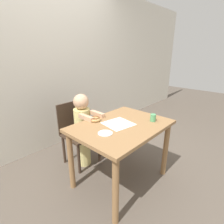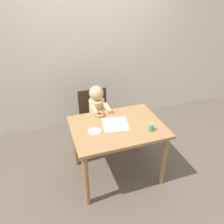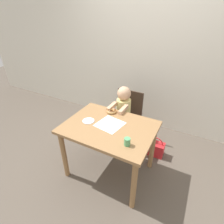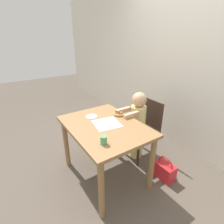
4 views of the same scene
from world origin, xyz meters
name	(u,v)px [view 3 (image 3 of 4)]	position (x,y,z in m)	size (l,w,h in m)	color
ground_plane	(110,170)	(0.00, 0.00, 0.00)	(12.00, 12.00, 0.00)	brown
wall_back	(150,55)	(0.00, 1.37, 1.25)	(8.00, 0.05, 2.50)	silver
dining_table	(109,134)	(0.00, 0.00, 0.61)	(1.03, 0.77, 0.73)	olive
chair	(126,117)	(-0.08, 0.69, 0.44)	(0.41, 0.40, 0.83)	#38281E
child_figure	(123,116)	(-0.08, 0.57, 0.52)	(0.22, 0.41, 0.98)	#E0D17F
donut	(111,111)	(-0.12, 0.29, 0.75)	(0.13, 0.13, 0.04)	tan
napkin	(110,124)	(-0.01, 0.04, 0.73)	(0.32, 0.32, 0.00)	white
handbag	(155,148)	(0.44, 0.59, 0.11)	(0.26, 0.15, 0.31)	red
cup	(127,142)	(0.31, -0.20, 0.77)	(0.06, 0.06, 0.08)	#519E66
plate	(88,121)	(-0.27, -0.02, 0.73)	(0.14, 0.14, 0.01)	silver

